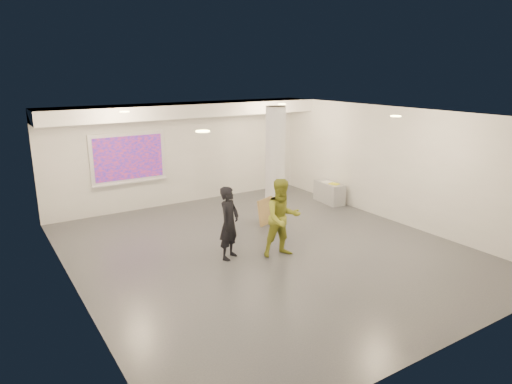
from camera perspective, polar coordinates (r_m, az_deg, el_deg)
floor at (r=10.31m, az=1.21°, el=-7.22°), size 8.00×9.00×0.01m
ceiling at (r=9.58m, az=1.31°, el=9.63°), size 8.00×9.00×0.01m
wall_back at (r=13.72m, az=-9.30°, el=4.77°), size 8.00×0.01×3.00m
wall_front at (r=6.76m, az=23.17°, el=-7.08°), size 8.00×0.01×3.00m
wall_left at (r=8.38m, az=-22.14°, el=-2.79°), size 0.01×9.00×3.00m
wall_right at (r=12.46m, az=16.75°, el=3.29°), size 0.01×9.00×3.00m
soffit_band at (r=13.05m, az=-8.57°, el=10.13°), size 8.00×1.10×0.36m
downlight_nw at (r=10.91m, az=-16.11°, el=9.61°), size 0.22×0.22×0.02m
downlight_ne at (r=12.88m, az=3.27°, el=10.92°), size 0.22×0.22×0.02m
downlight_sw at (r=7.19m, az=-6.68°, el=7.55°), size 0.22×0.22×0.02m
downlight_se at (r=9.93m, az=17.07°, el=9.06°), size 0.22×0.22×0.02m
column at (r=12.11m, az=2.41°, el=3.59°), size 0.52×0.52×3.00m
projection_screen at (r=13.13m, az=-15.64°, el=4.07°), size 2.10×0.13×1.42m
credenza at (r=13.96m, az=9.14°, el=-0.05°), size 0.55×1.10×0.62m
papers_stack at (r=13.87m, az=9.00°, el=1.22°), size 0.30×0.36×0.02m
postit_pad at (r=13.69m, az=9.74°, el=1.02°), size 0.26×0.31×0.03m
cardboard_back at (r=11.87m, az=1.27°, el=-2.42°), size 0.64×0.38×0.68m
cardboard_front at (r=12.05m, az=1.89°, el=-2.54°), size 0.49×0.18×0.52m
woman at (r=9.63m, az=-3.37°, el=-3.88°), size 0.69×0.63×1.57m
man at (r=9.73m, az=3.32°, el=-3.26°), size 0.94×0.79×1.70m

